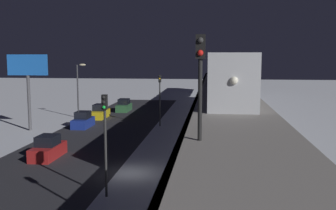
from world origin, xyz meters
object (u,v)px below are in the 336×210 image
subway_train (221,66)px  traffic_light_mid (160,93)px  sedan_red (48,149)px  rail_signal (200,69)px  sedan_green (124,106)px  sedan_yellow_2 (100,112)px  commercial_billboard (28,72)px  traffic_light_near (105,131)px  sedan_blue (83,121)px

subway_train → traffic_light_mid: subway_train is taller
subway_train → sedan_red: 31.87m
traffic_light_mid → rail_signal: bearing=100.4°
sedan_green → sedan_yellow_2: 7.43m
sedan_yellow_2 → rail_signal: bearing=111.8°
commercial_billboard → traffic_light_mid: bearing=-162.9°
subway_train → sedan_red: subway_train is taller
sedan_green → traffic_light_near: size_ratio=0.65×
sedan_red → sedan_blue: bearing=-82.9°
traffic_light_near → commercial_billboard: size_ratio=0.72×
traffic_light_near → traffic_light_mid: size_ratio=1.00×
sedan_blue → sedan_yellow_2: 7.25m
sedan_green → commercial_billboard: 19.59m
sedan_blue → sedan_green: bearing=-97.1°
sedan_blue → sedan_red: bearing=97.1°
sedan_blue → traffic_light_near: (-9.30, 22.87, 3.40)m
rail_signal → commercial_billboard: rail_signal is taller
traffic_light_mid → sedan_yellow_2: bearing=-30.0°
sedan_red → sedan_yellow_2: (1.80, -21.64, 0.00)m
commercial_billboard → traffic_light_near: bearing=126.3°
subway_train → sedan_blue: subway_train is taller
sedan_yellow_2 → commercial_billboard: (5.54, 9.93, 6.03)m
rail_signal → sedan_yellow_2: 41.89m
traffic_light_mid → sedan_blue: bearing=11.4°
sedan_blue → sedan_green: (-1.80, -14.46, 0.00)m
rail_signal → sedan_red: size_ratio=0.95×
sedan_blue → commercial_billboard: size_ratio=0.46×
rail_signal → sedan_green: (13.53, -45.47, -7.44)m
traffic_light_mid → subway_train: bearing=-124.8°
subway_train → sedan_yellow_2: (16.96, 5.64, -6.49)m
sedan_green → traffic_light_mid: size_ratio=0.65×
sedan_blue → traffic_light_near: bearing=112.1°
sedan_green → traffic_light_near: bearing=101.4°
sedan_yellow_2 → commercial_billboard: 12.87m
subway_train → rail_signal: (1.63, 43.90, 0.95)m
sedan_yellow_2 → traffic_light_mid: size_ratio=0.69×
traffic_light_near → sedan_green: bearing=-78.6°
rail_signal → sedan_red: bearing=-50.9°
sedan_blue → sedan_yellow_2: size_ratio=0.91×
sedan_blue → traffic_light_mid: (-9.30, -1.88, 3.40)m
rail_signal → sedan_blue: size_ratio=0.99×
subway_train → traffic_light_near: subway_train is taller
subway_train → sedan_blue: size_ratio=18.27×
sedan_blue → subway_train: bearing=-142.8°
sedan_red → sedan_yellow_2: same height
subway_train → traffic_light_near: bearing=77.9°
rail_signal → commercial_billboard: bearing=-53.6°
subway_train → traffic_light_near: 36.70m
rail_signal → sedan_yellow_2: size_ratio=0.90×
sedan_yellow_2 → subway_train: bearing=-161.6°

